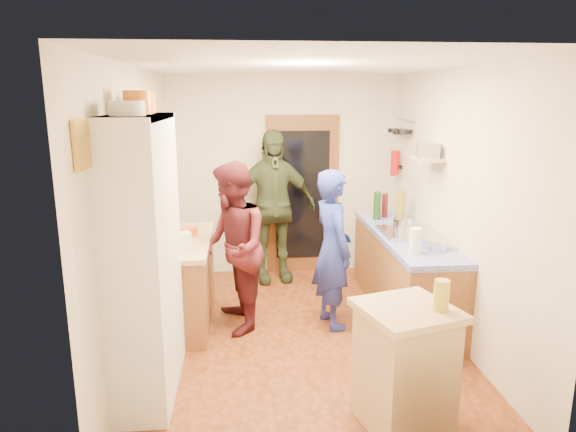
{
  "coord_description": "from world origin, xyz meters",
  "views": [
    {
      "loc": [
        -0.53,
        -4.7,
        2.33
      ],
      "look_at": [
        -0.1,
        0.15,
        1.19
      ],
      "focal_mm": 32.0,
      "sensor_mm": 36.0,
      "label": 1
    }
  ],
  "objects": [
    {
      "name": "floor",
      "position": [
        0.0,
        0.0,
        -0.01
      ],
      "size": [
        3.0,
        4.0,
        0.02
      ],
      "primitive_type": "cube",
      "color": "brown",
      "rests_on": "ground"
    },
    {
      "name": "ceiling",
      "position": [
        0.0,
        0.0,
        2.61
      ],
      "size": [
        3.0,
        4.0,
        0.02
      ],
      "primitive_type": "cube",
      "color": "silver",
      "rests_on": "ground"
    },
    {
      "name": "wall_back",
      "position": [
        0.0,
        2.01,
        1.3
      ],
      "size": [
        3.0,
        0.02,
        2.6
      ],
      "primitive_type": "cube",
      "color": "silver",
      "rests_on": "ground"
    },
    {
      "name": "wall_front",
      "position": [
        0.0,
        -2.01,
        1.3
      ],
      "size": [
        3.0,
        0.02,
        2.6
      ],
      "primitive_type": "cube",
      "color": "silver",
      "rests_on": "ground"
    },
    {
      "name": "wall_left",
      "position": [
        -1.51,
        0.0,
        1.3
      ],
      "size": [
        0.02,
        4.0,
        2.6
      ],
      "primitive_type": "cube",
      "color": "silver",
      "rests_on": "ground"
    },
    {
      "name": "wall_right",
      "position": [
        1.51,
        0.0,
        1.3
      ],
      "size": [
        0.02,
        4.0,
        2.6
      ],
      "primitive_type": "cube",
      "color": "silver",
      "rests_on": "ground"
    },
    {
      "name": "door_frame",
      "position": [
        0.25,
        1.97,
        1.05
      ],
      "size": [
        0.95,
        0.06,
        2.1
      ],
      "primitive_type": "cube",
      "color": "brown",
      "rests_on": "ground"
    },
    {
      "name": "door_glass",
      "position": [
        0.25,
        1.94,
        1.05
      ],
      "size": [
        0.7,
        0.02,
        1.7
      ],
      "primitive_type": "cube",
      "color": "black",
      "rests_on": "door_frame"
    },
    {
      "name": "hutch_body",
      "position": [
        -1.3,
        -0.8,
        1.1
      ],
      "size": [
        0.4,
        1.2,
        2.2
      ],
      "primitive_type": "cube",
      "color": "silver",
      "rests_on": "ground"
    },
    {
      "name": "hutch_top_shelf",
      "position": [
        -1.3,
        -0.8,
        2.18
      ],
      "size": [
        0.4,
        1.14,
        0.04
      ],
      "primitive_type": "cube",
      "color": "silver",
      "rests_on": "hutch_body"
    },
    {
      "name": "plate_stack",
      "position": [
        -1.3,
        -1.08,
        2.25
      ],
      "size": [
        0.24,
        0.24,
        0.1
      ],
      "primitive_type": "cylinder",
      "color": "white",
      "rests_on": "hutch_top_shelf"
    },
    {
      "name": "orange_pot_a",
      "position": [
        -1.3,
        -0.7,
        2.29
      ],
      "size": [
        0.22,
        0.22,
        0.17
      ],
      "primitive_type": "cylinder",
      "color": "orange",
      "rests_on": "hutch_top_shelf"
    },
    {
      "name": "orange_pot_b",
      "position": [
        -1.3,
        -0.41,
        2.28
      ],
      "size": [
        0.17,
        0.17,
        0.15
      ],
      "primitive_type": "cylinder",
      "color": "orange",
      "rests_on": "hutch_top_shelf"
    },
    {
      "name": "left_counter_base",
      "position": [
        -1.2,
        0.45,
        0.42
      ],
      "size": [
        0.6,
        1.4,
        0.85
      ],
      "primitive_type": "cube",
      "color": "#945934",
      "rests_on": "ground"
    },
    {
      "name": "left_counter_top",
      "position": [
        -1.2,
        0.45,
        0.88
      ],
      "size": [
        0.64,
        1.44,
        0.05
      ],
      "primitive_type": "cube",
      "color": "tan",
      "rests_on": "left_counter_base"
    },
    {
      "name": "toaster",
      "position": [
        -1.15,
        0.08,
        0.98
      ],
      "size": [
        0.25,
        0.2,
        0.17
      ],
      "primitive_type": "cube",
      "rotation": [
        0.0,
        0.0,
        0.26
      ],
      "color": "white",
      "rests_on": "left_counter_top"
    },
    {
      "name": "kettle",
      "position": [
        -1.25,
        0.24,
        0.99
      ],
      "size": [
        0.17,
        0.17,
        0.18
      ],
      "primitive_type": "cylinder",
      "rotation": [
        0.0,
        0.0,
        0.1
      ],
      "color": "white",
      "rests_on": "left_counter_top"
    },
    {
      "name": "orange_bowl",
      "position": [
        -1.12,
        0.6,
        0.95
      ],
      "size": [
        0.21,
        0.21,
        0.09
      ],
      "primitive_type": "cylinder",
      "rotation": [
        0.0,
        0.0,
        -0.05
      ],
      "color": "orange",
      "rests_on": "left_counter_top"
    },
    {
      "name": "chopping_board",
      "position": [
        -1.18,
        0.95,
        0.91
      ],
      "size": [
        0.36,
        0.31,
        0.02
      ],
      "primitive_type": "cube",
      "rotation": [
        0.0,
        0.0,
        -0.35
      ],
      "color": "tan",
      "rests_on": "left_counter_top"
    },
    {
      "name": "right_counter_base",
      "position": [
        1.2,
        0.5,
        0.42
      ],
      "size": [
        0.6,
        2.2,
        0.84
      ],
      "primitive_type": "cube",
      "color": "#945934",
      "rests_on": "ground"
    },
    {
      "name": "right_counter_top",
      "position": [
        1.2,
        0.5,
        0.87
      ],
      "size": [
        0.62,
        2.22,
        0.06
      ],
      "primitive_type": "cube",
      "color": "#1018A4",
      "rests_on": "right_counter_base"
    },
    {
      "name": "hob",
      "position": [
        1.2,
        0.43,
        0.92
      ],
      "size": [
        0.55,
        0.58,
        0.04
      ],
      "primitive_type": "cube",
      "color": "silver",
      "rests_on": "right_counter_top"
    },
    {
      "name": "pot_on_hob",
      "position": [
        1.15,
        0.46,
        1.0
      ],
      "size": [
        0.2,
        0.2,
        0.13
      ],
      "primitive_type": "cylinder",
      "color": "silver",
      "rests_on": "hob"
    },
    {
      "name": "bottle_a",
      "position": [
        1.05,
        1.14,
        1.07
      ],
      "size": [
        0.1,
        0.1,
        0.33
      ],
      "primitive_type": "cylinder",
      "rotation": [
        0.0,
        0.0,
        -0.27
      ],
      "color": "#143F14",
      "rests_on": "right_counter_top"
    },
    {
      "name": "bottle_b",
      "position": [
        1.18,
        1.27,
        1.04
      ],
      "size": [
        0.08,
        0.08,
        0.29
      ],
      "primitive_type": "cylinder",
      "rotation": [
        0.0,
        0.0,
        -0.17
      ],
      "color": "#591419",
      "rests_on": "right_counter_top"
    },
    {
      "name": "bottle_c",
      "position": [
        1.31,
        1.05,
        1.08
      ],
      "size": [
        0.1,
        0.1,
        0.35
      ],
      "primitive_type": "cylinder",
      "rotation": [
        0.0,
        0.0,
        -0.19
      ],
      "color": "olive",
      "rests_on": "right_counter_top"
    },
    {
      "name": "paper_towel",
      "position": [
        1.05,
        -0.24,
        1.02
      ],
      "size": [
        0.14,
        0.14,
        0.24
      ],
      "primitive_type": "cylinder",
      "rotation": [
        0.0,
        0.0,
        0.33
      ],
      "color": "white",
      "rests_on": "right_counter_top"
    },
    {
      "name": "mixing_bowl",
      "position": [
        1.3,
        -0.11,
        0.95
      ],
      "size": [
        0.26,
        0.26,
        0.09
      ],
      "primitive_type": "cylinder",
      "rotation": [
        0.0,
        0.0,
        -0.08
      ],
      "color": "silver",
      "rests_on": "right_counter_top"
    },
    {
      "name": "island_base",
      "position": [
        0.59,
        -1.48,
        0.43
      ],
      "size": [
        0.69,
        0.69,
        0.86
      ],
      "primitive_type": "cube",
      "rotation": [
        0.0,
        0.0,
        0.29
      ],
      "color": "tan",
      "rests_on": "ground"
    },
    {
      "name": "island_top",
      "position": [
        0.59,
        -1.48,
        0.89
      ],
      "size": [
        0.77,
        0.77,
        0.05
      ],
      "primitive_type": "cube",
      "rotation": [
        0.0,
        0.0,
        0.29
      ],
      "color": "tan",
      "rests_on": "island_base"
    },
    {
      "name": "cutting_board",
      "position": [
        0.52,
        -1.44,
        0.9
      ],
      "size": [
        0.42,
        0.37,
        0.02
      ],
      "primitive_type": "cube",
      "rotation": [
        0.0,
        0.0,
        0.29
      ],
      "color": "white",
      "rests_on": "island_top"
    },
    {
      "name": "oil_jar",
      "position": [
        0.79,
        -1.54,
        1.02
      ],
      "size": [
        0.13,
        0.13,
        0.21
      ],
      "primitive_type": "cylinder",
      "rotation": [
        0.0,
        0.0,
        0.29
      ],
      "color": "#AD9E2D",
      "rests_on": "island_top"
    },
    {
      "name": "pan_rail",
      "position": [
        1.46,
        1.52,
        2.05
      ],
      "size": [
        0.02,
        0.65,
        0.02
      ],
      "primitive_type": "cylinder",
      "rotation": [
        1.57,
        0.0,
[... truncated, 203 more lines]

